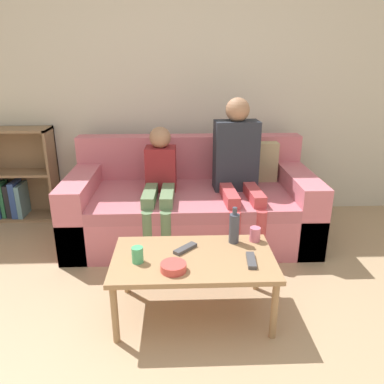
# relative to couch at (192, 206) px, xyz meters

# --- Properties ---
(wall_back) EXTENTS (12.00, 0.06, 2.60)m
(wall_back) POSITION_rel_couch_xyz_m (0.01, 0.64, 1.02)
(wall_back) COLOR beige
(wall_back) RESTS_ON ground_plane
(couch) EXTENTS (2.08, 0.99, 0.84)m
(couch) POSITION_rel_couch_xyz_m (0.00, 0.00, 0.00)
(couch) COLOR #D1707F
(couch) RESTS_ON ground_plane
(bookshelf) EXTENTS (0.73, 0.28, 0.90)m
(bookshelf) POSITION_rel_couch_xyz_m (-1.74, 0.49, 0.08)
(bookshelf) COLOR #8E7051
(bookshelf) RESTS_ON ground_plane
(coffee_table) EXTENTS (0.97, 0.56, 0.40)m
(coffee_table) POSITION_rel_couch_xyz_m (-0.03, -1.11, 0.08)
(coffee_table) COLOR #A87F56
(coffee_table) RESTS_ON ground_plane
(person_adult) EXTENTS (0.38, 0.68, 1.22)m
(person_adult) POSITION_rel_couch_xyz_m (0.38, -0.09, 0.41)
(person_adult) COLOR #C6474C
(person_adult) RESTS_ON ground_plane
(person_child) EXTENTS (0.27, 0.68, 0.98)m
(person_child) POSITION_rel_couch_xyz_m (-0.27, -0.14, 0.28)
(person_child) COLOR #66845B
(person_child) RESTS_ON ground_plane
(cup_near) EXTENTS (0.07, 0.07, 0.09)m
(cup_near) POSITION_rel_couch_xyz_m (0.38, -0.92, 0.17)
(cup_near) COLOR pink
(cup_near) RESTS_ON coffee_table
(cup_far) EXTENTS (0.07, 0.07, 0.10)m
(cup_far) POSITION_rel_couch_xyz_m (-0.36, -1.16, 0.17)
(cup_far) COLOR #4CB77A
(cup_far) RESTS_ON coffee_table
(tv_remote_0) EXTENTS (0.06, 0.17, 0.02)m
(tv_remote_0) POSITION_rel_couch_xyz_m (0.30, -1.18, 0.13)
(tv_remote_0) COLOR #47474C
(tv_remote_0) RESTS_ON coffee_table
(tv_remote_1) EXTENTS (0.15, 0.16, 0.02)m
(tv_remote_1) POSITION_rel_couch_xyz_m (-0.08, -1.03, 0.13)
(tv_remote_1) COLOR #47474C
(tv_remote_1) RESTS_ON coffee_table
(snack_bowl) EXTENTS (0.15, 0.15, 0.05)m
(snack_bowl) POSITION_rel_couch_xyz_m (-0.15, -1.26, 0.14)
(snack_bowl) COLOR #DB4C47
(snack_bowl) RESTS_ON coffee_table
(bottle) EXTENTS (0.07, 0.07, 0.24)m
(bottle) POSITION_rel_couch_xyz_m (0.24, -0.93, 0.22)
(bottle) COLOR #424756
(bottle) RESTS_ON coffee_table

